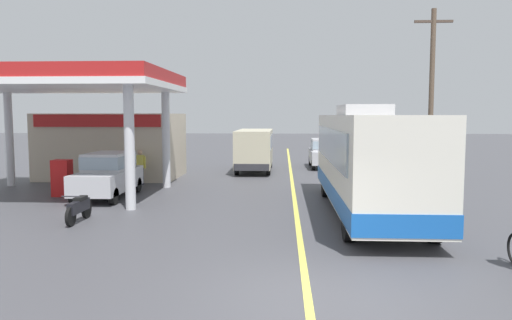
% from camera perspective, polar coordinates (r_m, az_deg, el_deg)
% --- Properties ---
extents(ground, '(120.00, 120.00, 0.00)m').
position_cam_1_polar(ground, '(29.06, 4.04, -1.36)').
color(ground, '#424247').
extents(lane_divider_stripe, '(0.16, 50.00, 0.01)m').
position_cam_1_polar(lane_divider_stripe, '(24.10, 4.22, -2.72)').
color(lane_divider_stripe, '#D8CC4C').
rests_on(lane_divider_stripe, ground).
extents(coach_bus_main, '(2.60, 11.04, 3.69)m').
position_cam_1_polar(coach_bus_main, '(17.11, 12.73, -0.30)').
color(coach_bus_main, silver).
rests_on(coach_bus_main, ground).
extents(gas_station_roadside, '(9.10, 11.95, 5.10)m').
position_cam_1_polar(gas_station_roadside, '(25.49, -17.71, 3.40)').
color(gas_station_roadside, '#B21E1E').
rests_on(gas_station_roadside, ground).
extents(car_at_pump, '(1.70, 4.20, 1.82)m').
position_cam_1_polar(car_at_pump, '(20.72, -16.70, -1.41)').
color(car_at_pump, '#B2B2B7').
rests_on(car_at_pump, ground).
extents(minibus_opposing_lane, '(2.04, 6.13, 2.44)m').
position_cam_1_polar(minibus_opposing_lane, '(29.28, -0.15, 1.59)').
color(minibus_opposing_lane, '#BFB799').
rests_on(minibus_opposing_lane, ground).
extents(motorcycle_parked_forecourt, '(0.55, 1.80, 0.92)m').
position_cam_1_polar(motorcycle_parked_forecourt, '(16.36, -19.78, -5.24)').
color(motorcycle_parked_forecourt, black).
rests_on(motorcycle_parked_forecourt, ground).
extents(pedestrian_near_pump, '(0.55, 0.22, 1.66)m').
position_cam_1_polar(pedestrian_near_pump, '(24.23, -13.24, -0.59)').
color(pedestrian_near_pump, '#33333F').
rests_on(pedestrian_near_pump, ground).
extents(car_trailing_behind_bus, '(1.70, 4.20, 1.82)m').
position_cam_1_polar(car_trailing_behind_bus, '(31.55, 7.83, 0.97)').
color(car_trailing_behind_bus, '#B2B2B7').
rests_on(car_trailing_behind_bus, ground).
extents(utility_pole_roadside, '(1.80, 0.24, 8.35)m').
position_cam_1_polar(utility_pole_roadside, '(25.33, 19.61, 7.25)').
color(utility_pole_roadside, brown).
rests_on(utility_pole_roadside, ground).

